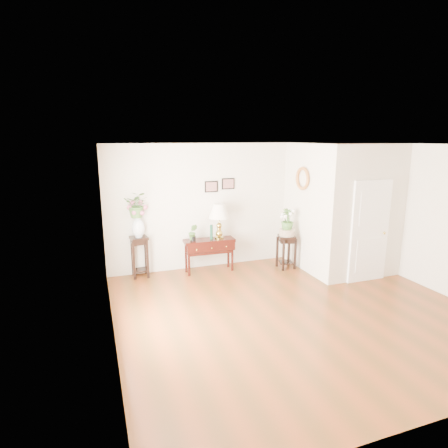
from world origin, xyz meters
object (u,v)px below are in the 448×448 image
plant_stand_a (140,257)px  console_table (209,255)px  table_lamp (219,223)px  plant_stand_b (286,252)px

plant_stand_a → console_table: bearing=-7.2°
table_lamp → plant_stand_a: 1.85m
console_table → table_lamp: size_ratio=1.42×
table_lamp → plant_stand_a: bearing=173.8°
console_table → plant_stand_a: (-1.49, 0.19, 0.07)m
table_lamp → plant_stand_a: table_lamp is taller
console_table → plant_stand_b: plant_stand_b is taller
plant_stand_a → table_lamp: bearing=-6.2°
table_lamp → plant_stand_b: bearing=-13.7°
console_table → plant_stand_a: bearing=175.2°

